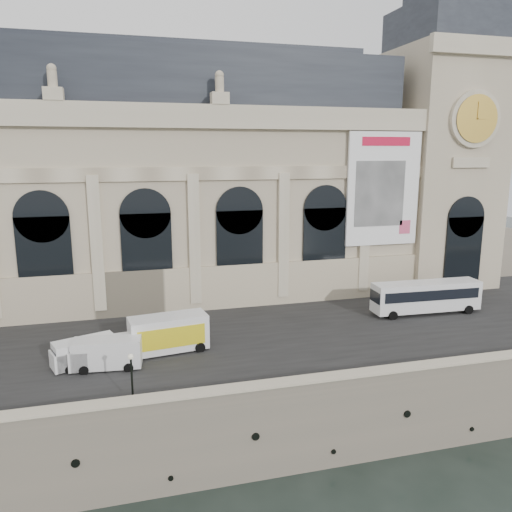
{
  "coord_description": "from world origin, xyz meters",
  "views": [
    {
      "loc": [
        -6.14,
        -30.7,
        23.23
      ],
      "look_at": [
        7.89,
        22.0,
        11.82
      ],
      "focal_mm": 35.0,
      "sensor_mm": 36.0,
      "label": 1
    }
  ],
  "objects_px": {
    "lamp_right": "(132,380)",
    "box_truck": "(163,335)",
    "bus_right": "(426,296)",
    "van_b": "(103,354)",
    "van_c": "(81,353)"
  },
  "relations": [
    {
      "from": "van_b",
      "to": "box_truck",
      "type": "xyz_separation_m",
      "value": [
        4.99,
        2.14,
        0.36
      ]
    },
    {
      "from": "van_b",
      "to": "lamp_right",
      "type": "relative_size",
      "value": 1.51
    },
    {
      "from": "lamp_right",
      "to": "box_truck",
      "type": "bearing_deg",
      "value": 72.53
    },
    {
      "from": "box_truck",
      "to": "lamp_right",
      "type": "height_order",
      "value": "lamp_right"
    },
    {
      "from": "bus_right",
      "to": "box_truck",
      "type": "relative_size",
      "value": 1.45
    },
    {
      "from": "van_c",
      "to": "box_truck",
      "type": "height_order",
      "value": "box_truck"
    },
    {
      "from": "bus_right",
      "to": "van_c",
      "type": "distance_m",
      "value": 35.38
    },
    {
      "from": "bus_right",
      "to": "lamp_right",
      "type": "xyz_separation_m",
      "value": [
        -31.15,
        -12.52,
        -0.08
      ]
    },
    {
      "from": "van_c",
      "to": "lamp_right",
      "type": "relative_size",
      "value": 1.41
    },
    {
      "from": "box_truck",
      "to": "lamp_right",
      "type": "relative_size",
      "value": 2.18
    },
    {
      "from": "van_b",
      "to": "box_truck",
      "type": "relative_size",
      "value": 0.69
    },
    {
      "from": "van_b",
      "to": "lamp_right",
      "type": "distance_m",
      "value": 7.22
    },
    {
      "from": "box_truck",
      "to": "lamp_right",
      "type": "bearing_deg",
      "value": -107.47
    },
    {
      "from": "bus_right",
      "to": "box_truck",
      "type": "xyz_separation_m",
      "value": [
        -28.32,
        -3.52,
        -0.35
      ]
    },
    {
      "from": "van_c",
      "to": "box_truck",
      "type": "xyz_separation_m",
      "value": [
        6.74,
        1.18,
        0.48
      ]
    }
  ]
}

